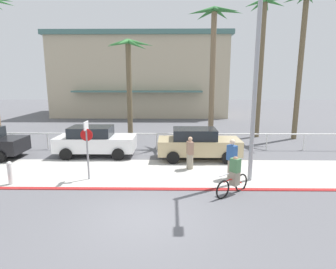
# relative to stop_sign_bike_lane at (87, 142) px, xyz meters

# --- Properties ---
(ground_plane) EXTENTS (80.00, 80.00, 0.00)m
(ground_plane) POSITION_rel_stop_sign_bike_lane_xyz_m (2.67, 6.74, -1.68)
(ground_plane) COLOR #5B5B60
(sidewalk_strip) EXTENTS (44.00, 4.00, 0.02)m
(sidewalk_strip) POSITION_rel_stop_sign_bike_lane_xyz_m (2.67, 0.94, -1.67)
(sidewalk_strip) COLOR beige
(sidewalk_strip) RESTS_ON ground
(curb_paint) EXTENTS (44.00, 0.24, 0.03)m
(curb_paint) POSITION_rel_stop_sign_bike_lane_xyz_m (2.67, -1.06, -1.66)
(curb_paint) COLOR maroon
(curb_paint) RESTS_ON ground
(building_backdrop) EXTENTS (20.30, 11.01, 9.35)m
(building_backdrop) POSITION_rel_stop_sign_bike_lane_xyz_m (-0.08, 23.53, 3.02)
(building_backdrop) COLOR #BCAD8E
(building_backdrop) RESTS_ON ground
(rail_fence) EXTENTS (22.67, 0.08, 1.04)m
(rail_fence) POSITION_rel_stop_sign_bike_lane_xyz_m (2.67, 5.24, -0.84)
(rail_fence) COLOR white
(rail_fence) RESTS_ON ground
(stop_sign_bike_lane) EXTENTS (0.52, 0.56, 2.56)m
(stop_sign_bike_lane) POSITION_rel_stop_sign_bike_lane_xyz_m (0.00, 0.00, 0.00)
(stop_sign_bike_lane) COLOR gray
(stop_sign_bike_lane) RESTS_ON ground
(bollard_2) EXTENTS (0.20, 0.20, 1.00)m
(bollard_2) POSITION_rel_stop_sign_bike_lane_xyz_m (-3.05, -0.64, -1.16)
(bollard_2) COLOR white
(bollard_2) RESTS_ON ground
(streetlight_curb) EXTENTS (0.24, 2.54, 7.50)m
(streetlight_curb) POSITION_rel_stop_sign_bike_lane_xyz_m (6.97, -0.25, 2.60)
(streetlight_curb) COLOR #9EA0A5
(streetlight_curb) RESTS_ON ground
(palm_tree_2) EXTENTS (3.35, 3.21, 6.93)m
(palm_tree_2) POSITION_rel_stop_sign_bike_lane_xyz_m (0.69, 7.80, 3.53)
(palm_tree_2) COLOR brown
(palm_tree_2) RESTS_ON ground
(palm_tree_3) EXTENTS (3.56, 3.22, 8.83)m
(palm_tree_3) POSITION_rel_stop_sign_bike_lane_xyz_m (6.30, 7.31, 4.95)
(palm_tree_3) COLOR #756047
(palm_tree_3) RESTS_ON ground
(palm_tree_4) EXTENTS (2.87, 3.07, 9.83)m
(palm_tree_4) POSITION_rel_stop_sign_bike_lane_xyz_m (10.03, 9.17, 5.16)
(palm_tree_4) COLOR brown
(palm_tree_4) RESTS_ON ground
(palm_tree_5) EXTENTS (3.16, 3.45, 10.01)m
(palm_tree_5) POSITION_rel_stop_sign_bike_lane_xyz_m (12.55, 8.52, 5.65)
(palm_tree_5) COLOR brown
(palm_tree_5) RESTS_ON ground
(car_white_1) EXTENTS (4.40, 2.02, 1.69)m
(car_white_1) POSITION_rel_stop_sign_bike_lane_xyz_m (-0.74, 3.79, -0.81)
(car_white_1) COLOR white
(car_white_1) RESTS_ON ground
(car_tan_2) EXTENTS (4.40, 2.02, 1.69)m
(car_tan_2) POSITION_rel_stop_sign_bike_lane_xyz_m (5.02, 3.20, -0.81)
(car_tan_2) COLOR tan
(car_tan_2) RESTS_ON ground
(cyclist_red_0) EXTENTS (1.44, 1.21, 1.50)m
(cyclist_red_0) POSITION_rel_stop_sign_bike_lane_xyz_m (5.95, -1.46, -0.98)
(cyclist_red_0) COLOR black
(cyclist_red_0) RESTS_ON ground
(pedestrian_0) EXTENTS (0.38, 0.44, 1.61)m
(pedestrian_0) POSITION_rel_stop_sign_bike_lane_xyz_m (4.48, 1.47, -0.94)
(pedestrian_0) COLOR gray
(pedestrian_0) RESTS_ON ground
(pedestrian_1) EXTENTS (0.46, 0.47, 1.78)m
(pedestrian_1) POSITION_rel_stop_sign_bike_lane_xyz_m (6.20, 0.15, -0.85)
(pedestrian_1) COLOR gray
(pedestrian_1) RESTS_ON ground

